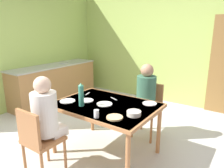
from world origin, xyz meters
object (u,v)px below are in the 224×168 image
person_far_diner (146,92)px  serving_bowl_center (134,113)px  kitchen_counter (55,83)px  chair_far_diner (149,106)px  person_near_diner (46,112)px  dining_table (106,109)px  water_bottle_green_near (81,95)px  chair_near_diner (38,139)px

person_far_diner → serving_bowl_center: 0.87m
kitchen_counter → chair_far_diner: (2.59, -0.23, 0.05)m
chair_far_diner → person_near_diner: 1.69m
serving_bowl_center → person_far_diner: bearing=107.0°
person_near_diner → serving_bowl_center: 1.04m
dining_table → serving_bowl_center: bearing=-13.1°
person_far_diner → water_bottle_green_near: (-0.47, -0.95, 0.11)m
chair_near_diner → serving_bowl_center: chair_near_diner is taller
chair_far_diner → person_far_diner: bearing=90.0°
kitchen_counter → serving_bowl_center: bearing=-22.8°
kitchen_counter → dining_table: (2.34, -1.08, 0.22)m
dining_table → serving_bowl_center: (0.50, -0.12, 0.10)m
dining_table → chair_near_diner: (-0.35, -0.85, -0.18)m
water_bottle_green_near → chair_near_diner: bearing=-102.0°
dining_table → chair_near_diner: bearing=-112.6°
chair_far_diner → water_bottle_green_near: water_bottle_green_near is taller
person_far_diner → serving_bowl_center: size_ratio=4.53×
person_far_diner → dining_table: bearing=70.7°
chair_near_diner → serving_bowl_center: (0.85, 0.73, 0.27)m
dining_table → chair_far_diner: chair_far_diner is taller
dining_table → person_far_diner: 0.76m
dining_table → chair_far_diner: size_ratio=1.57×
person_far_diner → chair_far_diner: bearing=-90.0°
chair_near_diner → person_far_diner: (0.60, 1.56, 0.28)m
chair_far_diner → person_far_diner: 0.31m
chair_near_diner → person_near_diner: size_ratio=1.13×
dining_table → kitchen_counter: bearing=155.3°
dining_table → person_far_diner: (0.25, 0.71, 0.11)m
chair_far_diner → person_near_diner: size_ratio=1.13×
water_bottle_green_near → serving_bowl_center: 0.74m
chair_far_diner → person_near_diner: person_near_diner is taller
chair_far_diner → serving_bowl_center: size_ratio=5.12×
serving_bowl_center → dining_table: bearing=166.9°
kitchen_counter → dining_table: bearing=-24.7°
kitchen_counter → chair_near_diner: 2.77m
kitchen_counter → serving_bowl_center: (2.84, -1.19, 0.32)m
person_near_diner → water_bottle_green_near: 0.50m
person_near_diner → chair_far_diner: bearing=68.9°
dining_table → person_near_diner: size_ratio=1.77×
chair_far_diner → serving_bowl_center: (0.25, -0.96, 0.27)m
person_near_diner → serving_bowl_center: size_ratio=4.53×
chair_near_diner → water_bottle_green_near: bearing=78.0°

